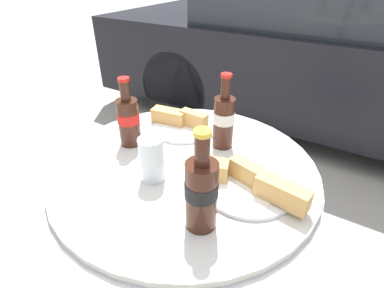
# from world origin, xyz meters

# --- Properties ---
(bistro_table) EXTENTS (0.78, 0.78, 0.76)m
(bistro_table) POSITION_xyz_m (0.00, 0.00, 0.60)
(bistro_table) COLOR #B7B7BC
(bistro_table) RESTS_ON ground_plane
(cola_bottle_left) EXTENTS (0.07, 0.07, 0.24)m
(cola_bottle_left) POSITION_xyz_m (0.16, -0.18, 0.85)
(cola_bottle_left) COLOR #3D1E14
(cola_bottle_left) RESTS_ON bistro_table
(cola_bottle_right) EXTENTS (0.07, 0.07, 0.22)m
(cola_bottle_right) POSITION_xyz_m (-0.21, 0.01, 0.84)
(cola_bottle_right) COLOR #3D1E14
(cola_bottle_right) RESTS_ON bistro_table
(cola_bottle_center) EXTENTS (0.07, 0.07, 0.24)m
(cola_bottle_center) POSITION_xyz_m (0.05, 0.15, 0.85)
(cola_bottle_center) COLOR #3D1E14
(cola_bottle_center) RESTS_ON bistro_table
(drinking_glass) EXTENTS (0.07, 0.07, 0.12)m
(drinking_glass) POSITION_xyz_m (-0.04, -0.10, 0.81)
(drinking_glass) COLOR silver
(drinking_glass) RESTS_ON bistro_table
(lunch_plate_near) EXTENTS (0.24, 0.24, 0.07)m
(lunch_plate_near) POSITION_xyz_m (-0.13, 0.19, 0.78)
(lunch_plate_near) COLOR white
(lunch_plate_near) RESTS_ON bistro_table
(lunch_plate_far) EXTENTS (0.32, 0.25, 0.07)m
(lunch_plate_far) POSITION_xyz_m (0.20, -0.01, 0.78)
(lunch_plate_far) COLOR white
(lunch_plate_far) RESTS_ON bistro_table
(parked_car) EXTENTS (4.49, 1.83, 1.31)m
(parked_car) POSITION_xyz_m (0.33, 2.28, 0.62)
(parked_car) COLOR black
(parked_car) RESTS_ON ground_plane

